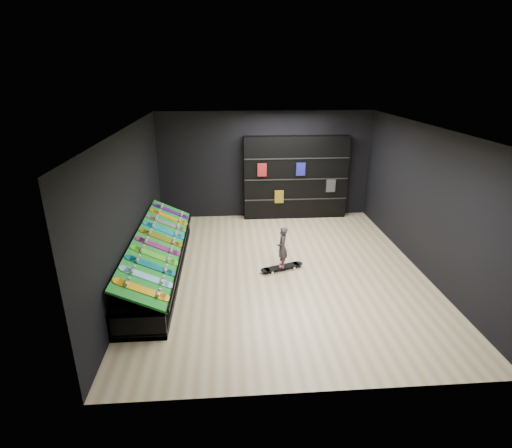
{
  "coord_description": "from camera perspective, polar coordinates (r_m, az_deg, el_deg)",
  "views": [
    {
      "loc": [
        -1.08,
        -7.6,
        4.03
      ],
      "look_at": [
        -0.5,
        0.2,
        1.0
      ],
      "focal_mm": 28.0,
      "sensor_mm": 36.0,
      "label": 1
    }
  ],
  "objects": [
    {
      "name": "ceiling",
      "position": [
        7.74,
        3.91,
        13.5
      ],
      "size": [
        6.0,
        7.0,
        0.01
      ],
      "primitive_type": "cube",
      "color": "white",
      "rests_on": "ground"
    },
    {
      "name": "display_board_0",
      "position": [
        6.73,
        -15.97,
        -9.01
      ],
      "size": [
        0.93,
        0.22,
        0.5
      ],
      "primitive_type": null,
      "rotation": [
        0.0,
        0.44,
        0.0
      ],
      "color": "yellow",
      "rests_on": "turf_ramp"
    },
    {
      "name": "display_board_3",
      "position": [
        7.83,
        -14.25,
        -4.37
      ],
      "size": [
        0.93,
        0.22,
        0.5
      ],
      "primitive_type": null,
      "rotation": [
        0.0,
        0.44,
        0.0
      ],
      "color": "green",
      "rests_on": "turf_ramp"
    },
    {
      "name": "display_board_5",
      "position": [
        8.59,
        -13.36,
        -1.95
      ],
      "size": [
        0.93,
        0.22,
        0.5
      ],
      "primitive_type": null,
      "rotation": [
        0.0,
        0.44,
        0.0
      ],
      "color": "yellow",
      "rests_on": "turf_ramp"
    },
    {
      "name": "floor",
      "position": [
        8.66,
        3.42,
        -6.57
      ],
      "size": [
        6.0,
        7.0,
        0.01
      ],
      "primitive_type": "cube",
      "color": "#CAB688",
      "rests_on": "ground"
    },
    {
      "name": "display_board_7",
      "position": [
        9.36,
        -12.62,
        0.07
      ],
      "size": [
        0.93,
        0.22,
        0.5
      ],
      "primitive_type": null,
      "rotation": [
        0.0,
        0.44,
        0.0
      ],
      "color": "black",
      "rests_on": "turf_ramp"
    },
    {
      "name": "wall_left",
      "position": [
        8.23,
        -17.54,
        2.28
      ],
      "size": [
        0.02,
        7.0,
        3.0
      ],
      "primitive_type": "cube",
      "color": "black",
      "rests_on": "ground"
    },
    {
      "name": "display_board_1",
      "position": [
        7.09,
        -15.33,
        -7.3
      ],
      "size": [
        0.93,
        0.22,
        0.5
      ],
      "primitive_type": null,
      "rotation": [
        0.0,
        0.44,
        0.0
      ],
      "color": "#0CB2E5",
      "rests_on": "turf_ramp"
    },
    {
      "name": "display_rack",
      "position": [
        8.61,
        -13.7,
        -5.51
      ],
      "size": [
        0.9,
        4.5,
        0.5
      ],
      "primitive_type": null,
      "color": "black",
      "rests_on": "ground"
    },
    {
      "name": "wall_right",
      "position": [
        8.98,
        23.0,
        3.11
      ],
      "size": [
        0.02,
        7.0,
        3.0
      ],
      "primitive_type": "cube",
      "color": "black",
      "rests_on": "ground"
    },
    {
      "name": "display_board_9",
      "position": [
        10.15,
        -11.99,
        1.78
      ],
      "size": [
        0.93,
        0.22,
        0.5
      ],
      "primitive_type": null,
      "rotation": [
        0.0,
        0.44,
        0.0
      ],
      "color": "purple",
      "rests_on": "turf_ramp"
    },
    {
      "name": "wall_front",
      "position": [
        4.93,
        9.14,
        -9.96
      ],
      "size": [
        6.0,
        0.02,
        3.0
      ],
      "primitive_type": "cube",
      "color": "black",
      "rests_on": "ground"
    },
    {
      "name": "child",
      "position": [
        8.5,
        3.76,
        -4.43
      ],
      "size": [
        0.18,
        0.23,
        0.54
      ],
      "primitive_type": "imported",
      "rotation": [
        0.0,
        0.0,
        -1.75
      ],
      "color": "black",
      "rests_on": "floor_skateboard"
    },
    {
      "name": "floor_skateboard",
      "position": [
        8.64,
        3.71,
        -6.31
      ],
      "size": [
        1.0,
        0.53,
        0.09
      ],
      "primitive_type": null,
      "rotation": [
        0.0,
        0.0,
        0.34
      ],
      "color": "black",
      "rests_on": "ground"
    },
    {
      "name": "back_shelving",
      "position": [
        11.45,
        5.66,
        6.61
      ],
      "size": [
        2.93,
        0.34,
        2.34
      ],
      "primitive_type": "cube",
      "color": "black",
      "rests_on": "ground"
    },
    {
      "name": "display_board_8",
      "position": [
        9.75,
        -12.29,
        0.96
      ],
      "size": [
        0.93,
        0.22,
        0.5
      ],
      "primitive_type": null,
      "rotation": [
        0.0,
        0.44,
        0.0
      ],
      "color": "orange",
      "rests_on": "turf_ramp"
    },
    {
      "name": "display_board_2",
      "position": [
        7.45,
        -14.76,
        -5.77
      ],
      "size": [
        0.93,
        0.22,
        0.5
      ],
      "primitive_type": null,
      "rotation": [
        0.0,
        0.44,
        0.0
      ],
      "color": "#0C8C99",
      "rests_on": "turf_ramp"
    },
    {
      "name": "wall_back",
      "position": [
        11.43,
        1.29,
        8.39
      ],
      "size": [
        6.0,
        0.02,
        3.0
      ],
      "primitive_type": "cube",
      "color": "black",
      "rests_on": "ground"
    },
    {
      "name": "turf_ramp",
      "position": [
        8.41,
        -13.63,
        -2.69
      ],
      "size": [
        0.92,
        4.5,
        0.46
      ],
      "primitive_type": "cube",
      "rotation": [
        0.0,
        0.44,
        0.0
      ],
      "color": "#116D1A",
      "rests_on": "display_rack"
    },
    {
      "name": "display_board_4",
      "position": [
        8.2,
        -13.78,
        -3.11
      ],
      "size": [
        0.93,
        0.22,
        0.5
      ],
      "primitive_type": null,
      "rotation": [
        0.0,
        0.44,
        0.0
      ],
      "color": "#2626BF",
      "rests_on": "turf_ramp"
    },
    {
      "name": "display_board_6",
      "position": [
        8.97,
        -12.97,
        -0.9
      ],
      "size": [
        0.93,
        0.22,
        0.5
      ],
      "primitive_type": null,
      "rotation": [
        0.0,
        0.44,
        0.0
      ],
      "color": "blue",
      "rests_on": "turf_ramp"
    }
  ]
}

